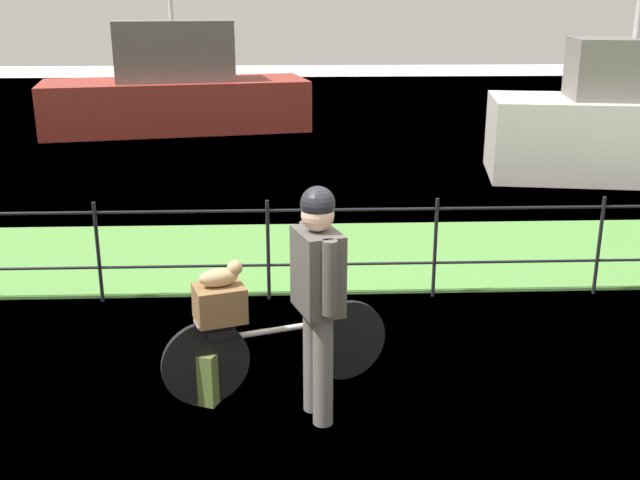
% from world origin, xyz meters
% --- Properties ---
extents(ground_plane, '(60.00, 60.00, 0.00)m').
position_xyz_m(ground_plane, '(0.00, 0.00, 0.00)').
color(ground_plane, beige).
extents(grass_strip, '(27.00, 2.40, 0.03)m').
position_xyz_m(grass_strip, '(0.00, 3.57, 0.01)').
color(grass_strip, '#569342').
rests_on(grass_strip, ground).
extents(harbor_water, '(30.00, 30.00, 0.00)m').
position_xyz_m(harbor_water, '(0.00, 9.69, 0.00)').
color(harbor_water, '#60849E').
rests_on(harbor_water, ground).
extents(iron_fence, '(18.04, 0.04, 1.01)m').
position_xyz_m(iron_fence, '(0.00, 2.29, 0.59)').
color(iron_fence, black).
rests_on(iron_fence, ground).
extents(bicycle_main, '(1.67, 0.58, 0.65)m').
position_xyz_m(bicycle_main, '(-0.72, 0.46, 0.34)').
color(bicycle_main, black).
rests_on(bicycle_main, ground).
extents(wooden_crate, '(0.42, 0.38, 0.26)m').
position_xyz_m(wooden_crate, '(-1.11, 0.33, 0.78)').
color(wooden_crate, brown).
rests_on(wooden_crate, bicycle_main).
extents(terrier_dog, '(0.32, 0.22, 0.18)m').
position_xyz_m(terrier_dog, '(-1.09, 0.34, 0.98)').
color(terrier_dog, tan).
rests_on(terrier_dog, wooden_crate).
extents(cyclist_person, '(0.37, 0.52, 1.68)m').
position_xyz_m(cyclist_person, '(-0.42, 0.08, 1.00)').
color(cyclist_person, slate).
rests_on(cyclist_person, ground).
extents(backpack_on_paving, '(0.27, 0.33, 0.40)m').
position_xyz_m(backpack_on_paving, '(-1.21, 0.37, 0.20)').
color(backpack_on_paving, olive).
rests_on(backpack_on_paving, ground).
extents(moored_boat_near, '(4.56, 2.55, 3.85)m').
position_xyz_m(moored_boat_near, '(4.91, 7.39, 0.86)').
color(moored_boat_near, silver).
rests_on(moored_boat_near, ground).
extents(moored_boat_mid, '(6.11, 3.19, 4.00)m').
position_xyz_m(moored_boat_mid, '(-3.13, 12.51, 0.87)').
color(moored_boat_mid, '#9E3328').
rests_on(moored_boat_mid, ground).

